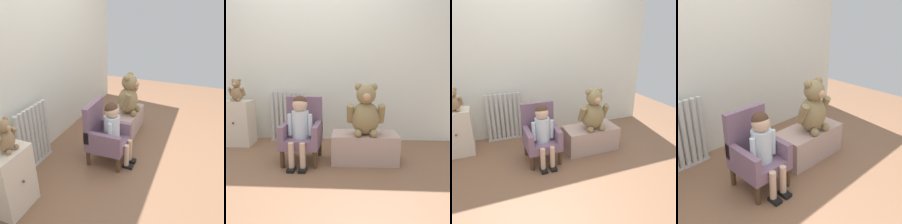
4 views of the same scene
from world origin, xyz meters
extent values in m
plane|color=brown|center=(0.00, 0.00, 0.00)|extent=(6.00, 6.00, 0.00)
cube|color=silver|center=(0.00, 1.30, 1.20)|extent=(3.80, 0.05, 2.40)
cylinder|color=beige|center=(-0.61, 1.17, 0.35)|extent=(0.05, 0.05, 0.66)
cylinder|color=beige|center=(-0.54, 1.17, 0.35)|extent=(0.05, 0.05, 0.66)
cylinder|color=beige|center=(-0.48, 1.17, 0.35)|extent=(0.05, 0.05, 0.66)
cylinder|color=beige|center=(-0.42, 1.17, 0.35)|extent=(0.05, 0.05, 0.66)
cylinder|color=beige|center=(-0.36, 1.17, 0.35)|extent=(0.05, 0.05, 0.66)
cylinder|color=beige|center=(-0.30, 1.17, 0.35)|extent=(0.05, 0.05, 0.66)
cylinder|color=beige|center=(-0.23, 1.17, 0.35)|extent=(0.05, 0.05, 0.66)
cylinder|color=beige|center=(-0.17, 1.17, 0.35)|extent=(0.05, 0.05, 0.66)
cube|color=beige|center=(-0.39, 1.17, 0.01)|extent=(0.50, 0.05, 0.02)
cube|color=beige|center=(-0.99, 0.96, 0.29)|extent=(0.36, 0.26, 0.58)
sphere|color=#4C3823|center=(-0.99, 0.82, 0.32)|extent=(0.02, 0.02, 0.02)
cube|color=slate|center=(-0.04, 0.46, 0.23)|extent=(0.39, 0.41, 0.10)
cube|color=slate|center=(-0.04, 0.63, 0.48)|extent=(0.39, 0.06, 0.40)
cube|color=slate|center=(-0.21, 0.46, 0.35)|extent=(0.06, 0.41, 0.14)
cube|color=slate|center=(0.12, 0.46, 0.35)|extent=(0.06, 0.41, 0.14)
cylinder|color=#4C331E|center=(-0.21, 0.29, 0.09)|extent=(0.04, 0.04, 0.18)
cylinder|color=#4C331E|center=(0.12, 0.29, 0.09)|extent=(0.04, 0.04, 0.18)
cylinder|color=#4C331E|center=(-0.21, 0.63, 0.09)|extent=(0.04, 0.04, 0.18)
cylinder|color=#4C331E|center=(0.12, 0.63, 0.09)|extent=(0.04, 0.04, 0.18)
cylinder|color=silver|center=(-0.04, 0.42, 0.42)|extent=(0.17, 0.17, 0.28)
sphere|color=#D8AD8E|center=(-0.04, 0.42, 0.62)|extent=(0.15, 0.15, 0.15)
sphere|color=#472D1E|center=(-0.04, 0.42, 0.64)|extent=(0.14, 0.14, 0.14)
cylinder|color=#D8AD8E|center=(-0.10, 0.23, 0.15)|extent=(0.06, 0.06, 0.25)
cube|color=black|center=(-0.10, 0.21, 0.01)|extent=(0.07, 0.11, 0.03)
cylinder|color=#D8AD8E|center=(0.01, 0.23, 0.15)|extent=(0.06, 0.06, 0.25)
cube|color=black|center=(0.01, 0.21, 0.01)|extent=(0.07, 0.11, 0.03)
cylinder|color=silver|center=(-0.15, 0.40, 0.42)|extent=(0.04, 0.04, 0.22)
cylinder|color=silver|center=(0.06, 0.40, 0.42)|extent=(0.04, 0.04, 0.22)
cube|color=tan|center=(0.62, 0.49, 0.15)|extent=(0.68, 0.34, 0.31)
ellipsoid|color=olive|center=(0.62, 0.46, 0.48)|extent=(0.29, 0.25, 0.34)
sphere|color=olive|center=(0.62, 0.44, 0.72)|extent=(0.20, 0.20, 0.20)
sphere|color=tan|center=(0.62, 0.35, 0.71)|extent=(0.08, 0.08, 0.08)
sphere|color=olive|center=(0.55, 0.46, 0.80)|extent=(0.08, 0.08, 0.08)
sphere|color=olive|center=(0.69, 0.46, 0.80)|extent=(0.08, 0.08, 0.08)
cylinder|color=olive|center=(0.47, 0.44, 0.53)|extent=(0.07, 0.15, 0.21)
cylinder|color=olive|center=(0.78, 0.44, 0.53)|extent=(0.07, 0.15, 0.21)
sphere|color=olive|center=(0.54, 0.35, 0.35)|extent=(0.08, 0.08, 0.08)
sphere|color=olive|center=(0.70, 0.35, 0.35)|extent=(0.08, 0.08, 0.08)
ellipsoid|color=#8F6E4B|center=(-0.97, 0.95, 0.67)|extent=(0.15, 0.13, 0.18)
sphere|color=#8F6E4B|center=(-0.93, 0.95, 0.84)|extent=(0.04, 0.04, 0.04)
cylinder|color=#8F6E4B|center=(-0.89, 0.94, 0.70)|extent=(0.04, 0.08, 0.11)
sphere|color=#8F6E4B|center=(-0.93, 0.89, 0.60)|extent=(0.04, 0.04, 0.04)
camera|label=1|loc=(-2.21, -0.44, 1.70)|focal=40.00mm
camera|label=2|loc=(0.46, -1.74, 0.93)|focal=35.00mm
camera|label=3|loc=(-0.61, -1.79, 1.47)|focal=35.00mm
camera|label=4|loc=(-1.28, -1.16, 1.57)|focal=45.00mm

